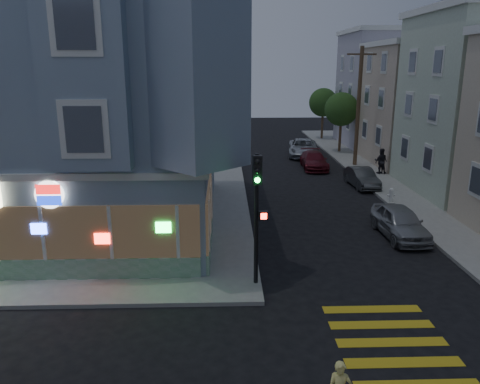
{
  "coord_description": "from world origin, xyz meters",
  "views": [
    {
      "loc": [
        1.73,
        -12.0,
        7.74
      ],
      "look_at": [
        2.3,
        5.52,
        2.99
      ],
      "focal_mm": 35.0,
      "sensor_mm": 36.0,
      "label": 1
    }
  ],
  "objects_px": {
    "fire_hydrant": "(391,194)",
    "traffic_signal": "(257,198)",
    "parked_car_a": "(400,222)",
    "parked_car_b": "(362,178)",
    "parked_car_d": "(303,148)",
    "parked_car_c": "(314,160)",
    "pedestrian_b": "(381,162)",
    "street_tree_near": "(341,109)",
    "street_tree_far": "(323,103)",
    "utility_pole": "(358,105)",
    "pedestrian_a": "(381,161)"
  },
  "relations": [
    {
      "from": "parked_car_a",
      "to": "parked_car_b",
      "type": "bearing_deg",
      "value": 82.85
    },
    {
      "from": "parked_car_b",
      "to": "fire_hydrant",
      "type": "height_order",
      "value": "parked_car_b"
    },
    {
      "from": "pedestrian_b",
      "to": "parked_car_b",
      "type": "relative_size",
      "value": 0.45
    },
    {
      "from": "parked_car_b",
      "to": "parked_car_d",
      "type": "height_order",
      "value": "parked_car_d"
    },
    {
      "from": "street_tree_near",
      "to": "parked_car_a",
      "type": "relative_size",
      "value": 1.25
    },
    {
      "from": "parked_car_c",
      "to": "utility_pole",
      "type": "bearing_deg",
      "value": 14.24
    },
    {
      "from": "street_tree_near",
      "to": "parked_car_d",
      "type": "distance_m",
      "value": 5.06
    },
    {
      "from": "parked_car_c",
      "to": "parked_car_d",
      "type": "xyz_separation_m",
      "value": [
        0.0,
        5.2,
        0.09
      ]
    },
    {
      "from": "street_tree_far",
      "to": "parked_car_b",
      "type": "bearing_deg",
      "value": -94.2
    },
    {
      "from": "traffic_signal",
      "to": "parked_car_b",
      "type": "bearing_deg",
      "value": 55.47
    },
    {
      "from": "parked_car_a",
      "to": "parked_car_b",
      "type": "height_order",
      "value": "parked_car_a"
    },
    {
      "from": "parked_car_d",
      "to": "parked_car_c",
      "type": "bearing_deg",
      "value": -82.41
    },
    {
      "from": "pedestrian_b",
      "to": "street_tree_near",
      "type": "bearing_deg",
      "value": -109.81
    },
    {
      "from": "pedestrian_b",
      "to": "parked_car_a",
      "type": "height_order",
      "value": "pedestrian_b"
    },
    {
      "from": "parked_car_d",
      "to": "traffic_signal",
      "type": "relative_size",
      "value": 1.13
    },
    {
      "from": "parked_car_d",
      "to": "traffic_signal",
      "type": "xyz_separation_m",
      "value": [
        -5.78,
        -25.12,
        2.61
      ]
    },
    {
      "from": "street_tree_near",
      "to": "fire_hydrant",
      "type": "height_order",
      "value": "street_tree_near"
    },
    {
      "from": "street_tree_far",
      "to": "parked_car_c",
      "type": "relative_size",
      "value": 1.18
    },
    {
      "from": "parked_car_a",
      "to": "fire_hydrant",
      "type": "bearing_deg",
      "value": 72.94
    },
    {
      "from": "street_tree_near",
      "to": "pedestrian_a",
      "type": "relative_size",
      "value": 2.9
    },
    {
      "from": "parked_car_d",
      "to": "traffic_signal",
      "type": "height_order",
      "value": "traffic_signal"
    },
    {
      "from": "pedestrian_b",
      "to": "parked_car_c",
      "type": "height_order",
      "value": "pedestrian_b"
    },
    {
      "from": "parked_car_c",
      "to": "fire_hydrant",
      "type": "height_order",
      "value": "parked_car_c"
    },
    {
      "from": "parked_car_d",
      "to": "street_tree_far",
      "type": "bearing_deg",
      "value": 76.93
    },
    {
      "from": "parked_car_b",
      "to": "traffic_signal",
      "type": "distance_m",
      "value": 16.49
    },
    {
      "from": "utility_pole",
      "to": "traffic_signal",
      "type": "relative_size",
      "value": 1.9
    },
    {
      "from": "street_tree_far",
      "to": "fire_hydrant",
      "type": "xyz_separation_m",
      "value": [
        -0.9,
        -24.31,
        -3.38
      ]
    },
    {
      "from": "pedestrian_b",
      "to": "parked_car_a",
      "type": "relative_size",
      "value": 0.41
    },
    {
      "from": "fire_hydrant",
      "to": "traffic_signal",
      "type": "bearing_deg",
      "value": -129.3
    },
    {
      "from": "parked_car_b",
      "to": "pedestrian_b",
      "type": "bearing_deg",
      "value": 50.7
    },
    {
      "from": "utility_pole",
      "to": "pedestrian_b",
      "type": "xyz_separation_m",
      "value": [
        1.0,
        -3.23,
        -3.78
      ]
    },
    {
      "from": "street_tree_near",
      "to": "parked_car_a",
      "type": "xyz_separation_m",
      "value": [
        -2.38,
        -21.71,
        -3.21
      ]
    },
    {
      "from": "street_tree_far",
      "to": "parked_car_c",
      "type": "distance_m",
      "value": 15.53
    },
    {
      "from": "street_tree_far",
      "to": "street_tree_near",
      "type": "bearing_deg",
      "value": -90.0
    },
    {
      "from": "parked_car_b",
      "to": "fire_hydrant",
      "type": "relative_size",
      "value": 4.92
    },
    {
      "from": "pedestrian_b",
      "to": "parked_car_b",
      "type": "height_order",
      "value": "pedestrian_b"
    },
    {
      "from": "parked_car_d",
      "to": "fire_hydrant",
      "type": "bearing_deg",
      "value": -72.05
    },
    {
      "from": "parked_car_b",
      "to": "fire_hydrant",
      "type": "bearing_deg",
      "value": -84.9
    },
    {
      "from": "pedestrian_a",
      "to": "parked_car_d",
      "type": "xyz_separation_m",
      "value": [
        -4.4,
        7.59,
        -0.32
      ]
    },
    {
      "from": "utility_pole",
      "to": "fire_hydrant",
      "type": "bearing_deg",
      "value": -93.88
    },
    {
      "from": "parked_car_c",
      "to": "parked_car_a",
      "type": "bearing_deg",
      "value": -83.52
    },
    {
      "from": "utility_pole",
      "to": "street_tree_near",
      "type": "xyz_separation_m",
      "value": [
        0.2,
        6.0,
        -0.86
      ]
    },
    {
      "from": "parked_car_c",
      "to": "pedestrian_b",
      "type": "bearing_deg",
      "value": -27.56
    },
    {
      "from": "parked_car_d",
      "to": "traffic_signal",
      "type": "bearing_deg",
      "value": -95.37
    },
    {
      "from": "street_tree_near",
      "to": "parked_car_b",
      "type": "relative_size",
      "value": 1.39
    },
    {
      "from": "pedestrian_a",
      "to": "parked_car_a",
      "type": "bearing_deg",
      "value": 87.32
    },
    {
      "from": "pedestrian_b",
      "to": "fire_hydrant",
      "type": "bearing_deg",
      "value": 51.74
    },
    {
      "from": "utility_pole",
      "to": "street_tree_near",
      "type": "distance_m",
      "value": 6.06
    },
    {
      "from": "parked_car_a",
      "to": "street_tree_near",
      "type": "bearing_deg",
      "value": 82.03
    },
    {
      "from": "traffic_signal",
      "to": "fire_hydrant",
      "type": "height_order",
      "value": "traffic_signal"
    }
  ]
}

